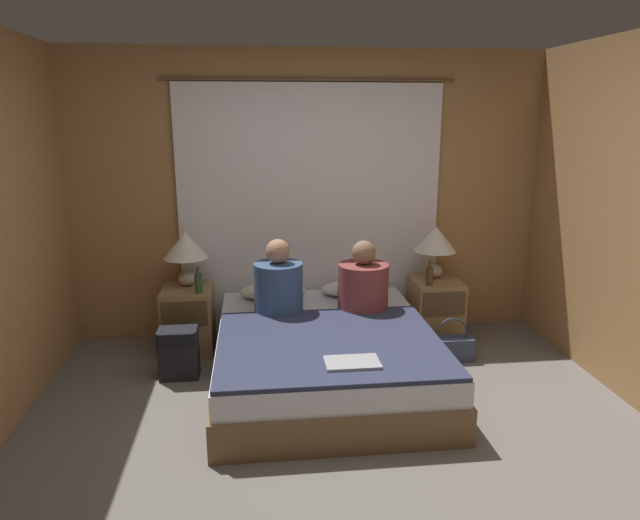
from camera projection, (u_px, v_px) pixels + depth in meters
name	position (u px, v px, depth m)	size (l,w,h in m)	color
ground_plane	(343.00, 452.00, 3.40)	(16.00, 16.00, 0.00)	#66605B
wall_back	(310.00, 196.00, 5.05)	(4.24, 0.06, 2.50)	#A37547
curtain_panel	(310.00, 212.00, 5.02)	(2.49, 0.02, 2.24)	white
bed	(325.00, 356.00, 4.24)	(1.59, 1.98, 0.42)	brown
nightstand_left	(189.00, 320.00, 4.79)	(0.41, 0.47, 0.55)	#937047
nightstand_right	(435.00, 310.00, 5.02)	(0.41, 0.47, 0.55)	#937047
lamp_left	(186.00, 248.00, 4.72)	(0.37, 0.37, 0.46)	#B2A899
lamp_right	(435.00, 242.00, 4.95)	(0.37, 0.37, 0.46)	#B2A899
pillow_left	(273.00, 291.00, 4.89)	(0.57, 0.33, 0.12)	silver
pillow_right	(353.00, 288.00, 4.97)	(0.57, 0.33, 0.12)	silver
blanket_on_bed	(330.00, 343.00, 3.90)	(1.53, 1.32, 0.03)	#2D334C
person_left_in_bed	(278.00, 284.00, 4.48)	(0.38, 0.38, 0.60)	#38517A
person_right_in_bed	(363.00, 284.00, 4.56)	(0.40, 0.40, 0.57)	brown
beer_bottle_on_left_stand	(199.00, 283.00, 4.58)	(0.06, 0.06, 0.22)	#2D4C28
beer_bottle_on_right_stand	(429.00, 276.00, 4.79)	(0.06, 0.06, 0.21)	#513819
laptop_on_bed	(352.00, 362.00, 3.54)	(0.34, 0.21, 0.02)	#9EA0A5
backpack_on_floor	(179.00, 350.00, 4.31)	(0.29, 0.21, 0.39)	black
handbag_on_floor	(451.00, 347.00, 4.65)	(0.35, 0.16, 0.36)	#333D56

